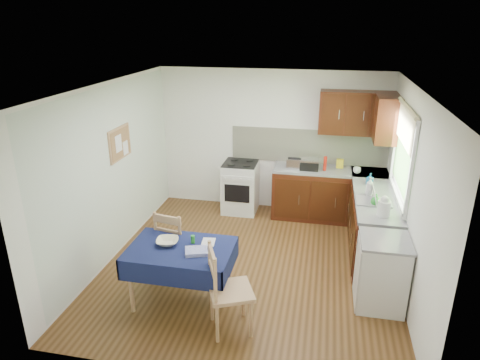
% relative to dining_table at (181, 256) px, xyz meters
% --- Properties ---
extents(floor, '(4.20, 4.20, 0.00)m').
position_rel_dining_table_xyz_m(floor, '(0.66, 0.97, -0.64)').
color(floor, '#492E13').
rests_on(floor, ground).
extents(ceiling, '(4.00, 4.20, 0.02)m').
position_rel_dining_table_xyz_m(ceiling, '(0.66, 0.97, 1.86)').
color(ceiling, silver).
rests_on(ceiling, wall_back).
extents(wall_back, '(4.00, 0.02, 2.50)m').
position_rel_dining_table_xyz_m(wall_back, '(0.66, 3.07, 0.61)').
color(wall_back, white).
rests_on(wall_back, ground).
extents(wall_front, '(4.00, 0.02, 2.50)m').
position_rel_dining_table_xyz_m(wall_front, '(0.66, -1.13, 0.61)').
color(wall_front, white).
rests_on(wall_front, ground).
extents(wall_left, '(0.02, 4.20, 2.50)m').
position_rel_dining_table_xyz_m(wall_left, '(-1.34, 0.97, 0.61)').
color(wall_left, silver).
rests_on(wall_left, ground).
extents(wall_right, '(0.02, 4.20, 2.50)m').
position_rel_dining_table_xyz_m(wall_right, '(2.66, 0.97, 0.61)').
color(wall_right, white).
rests_on(wall_right, ground).
extents(base_cabinets, '(1.90, 2.30, 0.86)m').
position_rel_dining_table_xyz_m(base_cabinets, '(2.02, 2.23, -0.21)').
color(base_cabinets, '#331109').
rests_on(base_cabinets, ground).
extents(worktop_back, '(1.90, 0.60, 0.04)m').
position_rel_dining_table_xyz_m(worktop_back, '(1.71, 2.77, 0.24)').
color(worktop_back, slate).
rests_on(worktop_back, base_cabinets).
extents(worktop_right, '(0.60, 1.70, 0.04)m').
position_rel_dining_table_xyz_m(worktop_right, '(2.36, 1.62, 0.24)').
color(worktop_right, slate).
rests_on(worktop_right, base_cabinets).
extents(worktop_corner, '(0.60, 0.60, 0.04)m').
position_rel_dining_table_xyz_m(worktop_corner, '(2.36, 2.77, 0.24)').
color(worktop_corner, slate).
rests_on(worktop_corner, base_cabinets).
extents(splashback, '(2.70, 0.02, 0.60)m').
position_rel_dining_table_xyz_m(splashback, '(1.31, 3.06, 0.56)').
color(splashback, '#F1ECCC').
rests_on(splashback, wall_back).
extents(upper_cabinets, '(1.20, 0.85, 0.70)m').
position_rel_dining_table_xyz_m(upper_cabinets, '(2.19, 2.77, 1.21)').
color(upper_cabinets, '#331109').
rests_on(upper_cabinets, wall_back).
extents(stove, '(0.60, 0.61, 0.92)m').
position_rel_dining_table_xyz_m(stove, '(0.16, 2.77, -0.18)').
color(stove, silver).
rests_on(stove, ground).
extents(window, '(0.04, 1.48, 1.26)m').
position_rel_dining_table_xyz_m(window, '(2.63, 1.67, 1.01)').
color(window, '#2E5422').
rests_on(window, wall_right).
extents(fridge, '(0.58, 0.60, 0.89)m').
position_rel_dining_table_xyz_m(fridge, '(2.36, 0.42, -0.20)').
color(fridge, silver).
rests_on(fridge, ground).
extents(corkboard, '(0.04, 0.62, 0.47)m').
position_rel_dining_table_xyz_m(corkboard, '(-1.31, 1.27, 0.96)').
color(corkboard, tan).
rests_on(corkboard, wall_left).
extents(dining_table, '(1.23, 0.84, 0.75)m').
position_rel_dining_table_xyz_m(dining_table, '(0.00, 0.00, 0.00)').
color(dining_table, '#101943').
rests_on(dining_table, ground).
extents(chair_far, '(0.51, 0.51, 0.99)m').
position_rel_dining_table_xyz_m(chair_far, '(-0.26, 0.49, -0.12)').
color(chair_far, tan).
rests_on(chair_far, ground).
extents(chair_near, '(0.60, 0.60, 1.04)m').
position_rel_dining_table_xyz_m(chair_near, '(0.65, -0.39, -0.09)').
color(chair_near, tan).
rests_on(chair_near, ground).
extents(toaster, '(0.26, 0.16, 0.20)m').
position_rel_dining_table_xyz_m(toaster, '(1.11, 2.67, 0.35)').
color(toaster, silver).
rests_on(toaster, worktop_back).
extents(sandwich_press, '(0.31, 0.27, 0.18)m').
position_rel_dining_table_xyz_m(sandwich_press, '(1.36, 2.71, 0.35)').
color(sandwich_press, black).
rests_on(sandwich_press, worktop_back).
extents(sauce_bottle, '(0.06, 0.06, 0.24)m').
position_rel_dining_table_xyz_m(sauce_bottle, '(1.62, 2.70, 0.38)').
color(sauce_bottle, red).
rests_on(sauce_bottle, worktop_back).
extents(yellow_packet, '(0.12, 0.08, 0.15)m').
position_rel_dining_table_xyz_m(yellow_packet, '(1.87, 2.88, 0.33)').
color(yellow_packet, gold).
rests_on(yellow_packet, worktop_back).
extents(dish_rack, '(0.47, 0.35, 0.22)m').
position_rel_dining_table_xyz_m(dish_rack, '(2.31, 1.48, 0.28)').
color(dish_rack, gray).
rests_on(dish_rack, worktop_right).
extents(kettle, '(0.17, 0.17, 0.28)m').
position_rel_dining_table_xyz_m(kettle, '(2.39, 1.05, 0.38)').
color(kettle, silver).
rests_on(kettle, worktop_right).
extents(cup, '(0.16, 0.16, 0.10)m').
position_rel_dining_table_xyz_m(cup, '(2.14, 2.66, 0.31)').
color(cup, white).
rests_on(cup, worktop_back).
extents(soap_bottle_a, '(0.14, 0.14, 0.27)m').
position_rel_dining_table_xyz_m(soap_bottle_a, '(2.26, 1.74, 0.39)').
color(soap_bottle_a, silver).
rests_on(soap_bottle_a, worktop_right).
extents(soap_bottle_b, '(0.11, 0.11, 0.18)m').
position_rel_dining_table_xyz_m(soap_bottle_b, '(2.30, 2.17, 0.35)').
color(soap_bottle_b, '#1B639E').
rests_on(soap_bottle_b, worktop_right).
extents(soap_bottle_c, '(0.18, 0.18, 0.17)m').
position_rel_dining_table_xyz_m(soap_bottle_c, '(2.32, 1.38, 0.34)').
color(soap_bottle_c, green).
rests_on(soap_bottle_c, worktop_right).
extents(plate_bowl, '(0.31, 0.31, 0.06)m').
position_rel_dining_table_xyz_m(plate_bowl, '(-0.18, 0.06, 0.14)').
color(plate_bowl, beige).
rests_on(plate_bowl, dining_table).
extents(book, '(0.18, 0.23, 0.02)m').
position_rel_dining_table_xyz_m(book, '(0.22, 0.17, 0.11)').
color(book, white).
rests_on(book, dining_table).
extents(spice_jar, '(0.05, 0.05, 0.10)m').
position_rel_dining_table_xyz_m(spice_jar, '(0.11, 0.14, 0.15)').
color(spice_jar, '#238024').
rests_on(spice_jar, dining_table).
extents(tea_towel, '(0.31, 0.27, 0.05)m').
position_rel_dining_table_xyz_m(tea_towel, '(0.22, -0.08, 0.13)').
color(tea_towel, '#2A339C').
rests_on(tea_towel, dining_table).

